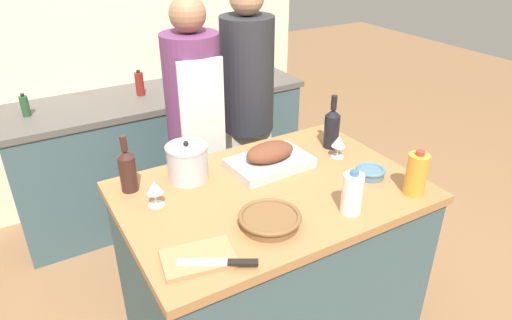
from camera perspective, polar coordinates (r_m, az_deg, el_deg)
The scene contains 21 objects.
kitchen_island at distance 2.25m, azimuth 1.73°, elevation -13.70°, with size 1.27×0.87×0.93m.
back_counter at distance 3.39m, azimuth -11.61°, elevation 1.01°, with size 2.05×0.60×0.90m.
back_wall at distance 3.44m, azimuth -15.02°, elevation 15.69°, with size 2.55×0.10×2.55m.
roasting_pan at distance 2.11m, azimuth 1.74°, elevation 0.20°, with size 0.38×0.26×0.12m.
wicker_basket at distance 1.73m, azimuth 1.73°, elevation -7.42°, with size 0.24×0.24×0.05m.
cutting_board at distance 1.60m, azimuth -7.21°, elevation -12.07°, with size 0.27×0.20×0.02m.
stock_pot at distance 2.02m, azimuth -8.57°, elevation -0.29°, with size 0.18×0.18×0.19m.
mixing_bowl at distance 2.11m, azimuth 14.12°, elevation -1.46°, with size 0.13×0.13×0.04m.
juice_jug at distance 2.00m, azimuth 19.41°, elevation -1.66°, with size 0.09×0.09×0.20m.
milk_jug at distance 1.81m, azimuth 11.93°, elevation -4.09°, with size 0.08×0.08×0.19m.
wine_bottle_green at distance 2.31m, azimuth 9.47°, elevation 4.07°, with size 0.08×0.08×0.27m.
wine_bottle_dark at distance 1.98m, azimuth -15.77°, elevation -1.12°, with size 0.07×0.07×0.25m.
wine_glass_left at distance 1.86m, azimuth -12.58°, elevation -3.49°, with size 0.07×0.07×0.11m.
wine_glass_right at distance 2.23m, azimuth 10.29°, elevation 2.18°, with size 0.07×0.07×0.11m.
knife_chef at distance 1.56m, azimuth -4.44°, elevation -12.63°, with size 0.25×0.16×0.01m.
stand_mixer at distance 3.42m, azimuth -5.76°, elevation 12.30°, with size 0.18×0.14×0.33m.
condiment_bottle_tall at distance 3.08m, azimuth -26.92°, elevation 6.05°, with size 0.05×0.05×0.14m.
condiment_bottle_short at distance 3.26m, azimuth -7.36°, elevation 10.44°, with size 0.06×0.06×0.19m.
condiment_bottle_extra at distance 3.18m, azimuth -14.34°, elevation 9.21°, with size 0.06×0.06×0.17m.
person_cook_aproned at distance 2.60m, azimuth -7.57°, elevation 3.95°, with size 0.31×0.32×1.63m.
person_cook_guest at distance 2.79m, azimuth -1.06°, elevation 6.51°, with size 0.31×0.31×1.67m.
Camera 1 is at (-0.90, -1.41, 1.96)m, focal length 32.00 mm.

